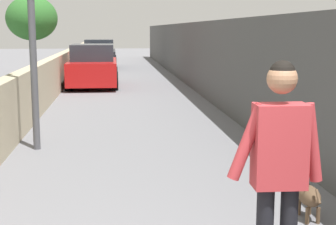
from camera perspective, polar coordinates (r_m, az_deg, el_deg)
ground_plane at (r=16.44m, az=-4.39°, el=2.10°), size 80.00×80.00×0.00m
wall_left at (r=14.50m, az=-13.69°, el=3.30°), size 48.00×0.30×1.21m
fence_right at (r=14.62m, az=5.27°, el=5.75°), size 48.00×0.30×2.32m
tree_left_mid at (r=21.56m, az=-15.14°, el=10.21°), size 2.07×2.07×3.42m
person_skateboarder at (r=3.77m, az=12.44°, el=-5.37°), size 0.23×0.71×1.77m
dog at (r=5.84m, az=15.52°, el=-8.90°), size 2.01×1.05×1.06m
car_near at (r=18.71m, az=-8.47°, el=5.11°), size 3.96×1.80×1.54m
car_far at (r=27.71m, az=-7.74°, el=6.48°), size 4.37×1.80×1.54m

